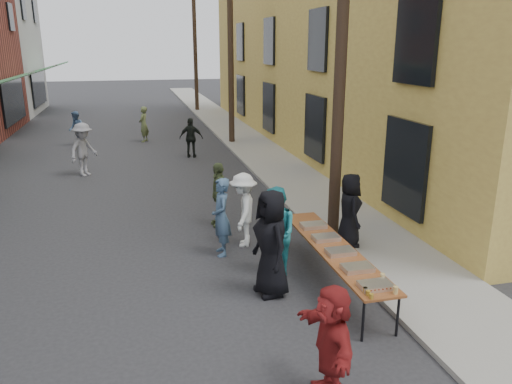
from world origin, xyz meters
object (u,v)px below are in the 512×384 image
catering_tray_sausage (375,285)px  guest_front_c (276,233)px  serving_table (334,249)px  utility_pole_mid (230,41)px  server (350,210)px  utility_pole_near (342,37)px  utility_pole_far (195,42)px  guest_front_a (271,243)px

catering_tray_sausage → guest_front_c: bearing=112.2°
serving_table → guest_front_c: guest_front_c is taller
utility_pole_mid → guest_front_c: bearing=-97.8°
catering_tray_sausage → server: 3.30m
catering_tray_sausage → server: (0.98, 3.15, 0.12)m
utility_pole_near → utility_pole_far: same height
catering_tray_sausage → guest_front_c: guest_front_c is taller
utility_pole_near → serving_table: size_ratio=2.25×
serving_table → utility_pole_near: bearing=67.4°
utility_pole_near → utility_pole_mid: (0.00, 12.00, 0.00)m
guest_front_c → server: 2.10m
serving_table → server: 1.80m
catering_tray_sausage → utility_pole_near: bearing=76.6°
utility_pole_near → serving_table: 4.50m
utility_pole_near → utility_pole_mid: same height
catering_tray_sausage → guest_front_a: 2.02m
utility_pole_far → serving_table: 26.52m
utility_pole_near → server: size_ratio=5.55×
utility_pole_near → utility_pole_far: (0.00, 24.00, 0.00)m
catering_tray_sausage → guest_front_a: (-1.22, 1.60, 0.19)m
utility_pole_far → guest_front_a: 26.61m
serving_table → utility_pole_far: bearing=88.0°
utility_pole_mid → guest_front_a: utility_pole_mid is taller
utility_pole_near → guest_front_a: size_ratio=4.60×
utility_pole_near → guest_front_a: utility_pole_near is taller
serving_table → guest_front_a: 1.25m
utility_pole_near → serving_table: utility_pole_near is taller
utility_pole_far → guest_front_a: (-2.15, -26.29, -3.52)m
utility_pole_mid → guest_front_c: size_ratio=5.05×
guest_front_a → guest_front_c: size_ratio=1.10×
utility_pole_near → utility_pole_far: size_ratio=1.00×
catering_tray_sausage → guest_front_a: size_ratio=0.26×
utility_pole_near → guest_front_a: (-2.15, -2.29, -3.52)m
utility_pole_far → guest_front_a: utility_pole_far is taller
serving_table → server: (0.98, 1.50, 0.20)m
utility_pole_mid → utility_pole_far: 12.00m
guest_front_a → utility_pole_far: bearing=165.3°
utility_pole_mid → catering_tray_sausage: size_ratio=18.00×
serving_table → catering_tray_sausage: catering_tray_sausage is taller
serving_table → catering_tray_sausage: size_ratio=8.00×
serving_table → guest_front_a: guest_front_a is taller
guest_front_c → server: guest_front_c is taller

